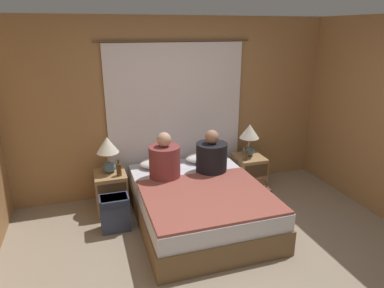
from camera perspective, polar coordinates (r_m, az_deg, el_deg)
name	(u,v)px	position (r m, az deg, el deg)	size (l,w,h in m)	color
ground_plane	(226,264)	(3.79, 5.69, -19.29)	(16.00, 16.00, 0.00)	gray
wall_back	(175,107)	(4.96, -2.82, 6.12)	(4.71, 0.06, 2.50)	#A37547
curtain_panel	(176,119)	(4.94, -2.60, 4.15)	(2.16, 0.02, 2.19)	white
bed	(199,204)	(4.34, 1.20, -10.01)	(1.51, 1.94, 0.50)	brown
nightstand_left	(111,191)	(4.73, -13.29, -7.71)	(0.41, 0.47, 0.53)	#A87F51
nightstand_right	(249,173)	(5.24, 9.42, -4.76)	(0.41, 0.47, 0.53)	#A87F51
lamp_left	(108,150)	(4.55, -13.88, -0.90)	(0.29, 0.29, 0.48)	slate
lamp_right	(249,135)	(5.07, 9.54, 1.45)	(0.29, 0.29, 0.48)	slate
pillow_left	(159,163)	(4.79, -5.50, -3.10)	(0.54, 0.34, 0.12)	white
pillow_right	(204,157)	(4.96, 1.99, -2.24)	(0.54, 0.34, 0.12)	white
blanket_on_bed	(208,196)	(3.95, 2.70, -8.68)	(1.45, 1.26, 0.03)	#994C42
person_left_in_bed	(165,161)	(4.35, -4.58, -2.78)	(0.40, 0.40, 0.61)	brown
person_right_in_bed	(212,156)	(4.53, 3.27, -2.05)	(0.41, 0.41, 0.59)	black
beer_bottle_on_left_stand	(119,169)	(4.49, -12.08, -4.16)	(0.06, 0.06, 0.22)	#513819
beer_bottle_on_right_stand	(246,155)	(4.96, 8.98, -1.76)	(0.06, 0.06, 0.22)	#513819
backpack_on_floor	(115,211)	(4.29, -12.74, -10.87)	(0.35, 0.26, 0.44)	#333D56
handbag_on_floor	(258,195)	(4.97, 11.00, -8.27)	(0.33, 0.17, 0.35)	brown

